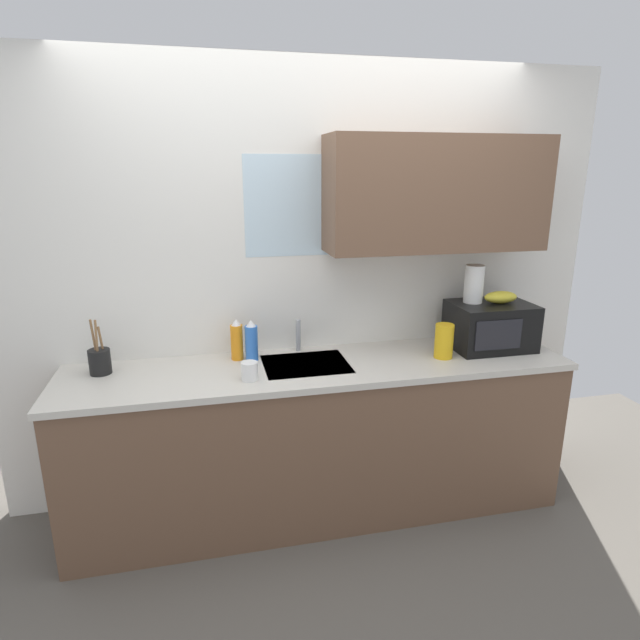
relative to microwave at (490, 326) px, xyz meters
The scene contains 11 objects.
kitchen_wall_assembly 0.99m from the microwave, 163.97° to the left, with size 3.52×0.42×2.50m.
counter_unit 1.19m from the microwave, behind, with size 2.75×0.63×0.90m.
sink_faucet 1.13m from the microwave, behind, with size 0.03×0.03×0.19m, color #B2B5BA.
microwave is the anchor object (origin of this frame).
banana_bunch 0.18m from the microwave, ahead, with size 0.20×0.11×0.07m, color gold.
paper_towel_roll 0.27m from the microwave, 152.62° to the left, with size 0.11×0.11×0.22m, color white.
dish_soap_bottle_blue 1.40m from the microwave, behind, with size 0.07×0.07×0.23m.
dish_soap_bottle_orange 1.48m from the microwave, behind, with size 0.07×0.07×0.23m.
cereal_canister 0.36m from the microwave, 163.83° to the right, with size 0.10×0.10×0.19m, color gold.
mug_white 1.45m from the microwave, behind, with size 0.08×0.08×0.10m, color white.
utensil_crock 2.18m from the microwave, behind, with size 0.11×0.11×0.30m.
Camera 1 is at (-0.60, -2.62, 1.92)m, focal length 29.56 mm.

